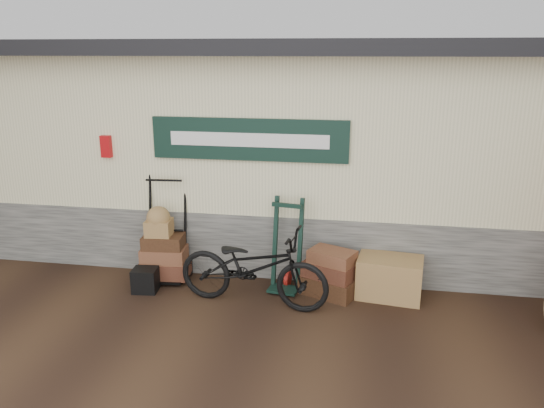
% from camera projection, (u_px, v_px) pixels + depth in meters
% --- Properties ---
extents(ground, '(80.00, 80.00, 0.00)m').
position_uv_depth(ground, '(258.00, 311.00, 6.47)').
color(ground, black).
rests_on(ground, ground).
extents(station_building, '(14.40, 4.10, 3.20)m').
position_uv_depth(station_building, '(290.00, 143.00, 8.61)').
color(station_building, '#4C4C47').
rests_on(station_building, ground).
extents(porter_trolley, '(0.84, 0.66, 1.58)m').
position_uv_depth(porter_trolley, '(166.00, 222.00, 7.29)').
color(porter_trolley, black).
rests_on(porter_trolley, ground).
extents(green_barrow, '(0.50, 0.45, 1.24)m').
position_uv_depth(green_barrow, '(287.00, 245.00, 6.92)').
color(green_barrow, black).
rests_on(green_barrow, ground).
extents(suitcase_stack, '(0.82, 0.69, 0.62)m').
position_uv_depth(suitcase_stack, '(330.00, 272.00, 6.85)').
color(suitcase_stack, '#362011').
rests_on(suitcase_stack, ground).
extents(wicker_hamper, '(0.87, 0.63, 0.53)m').
position_uv_depth(wicker_hamper, '(389.00, 277.00, 6.80)').
color(wicker_hamper, '#945F3B').
rests_on(wicker_hamper, ground).
extents(black_trunk, '(0.34, 0.30, 0.32)m').
position_uv_depth(black_trunk, '(145.00, 280.00, 6.98)').
color(black_trunk, black).
rests_on(black_trunk, ground).
extents(bicycle, '(0.90, 1.99, 1.12)m').
position_uv_depth(bicycle, '(253.00, 263.00, 6.50)').
color(bicycle, black).
rests_on(bicycle, ground).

